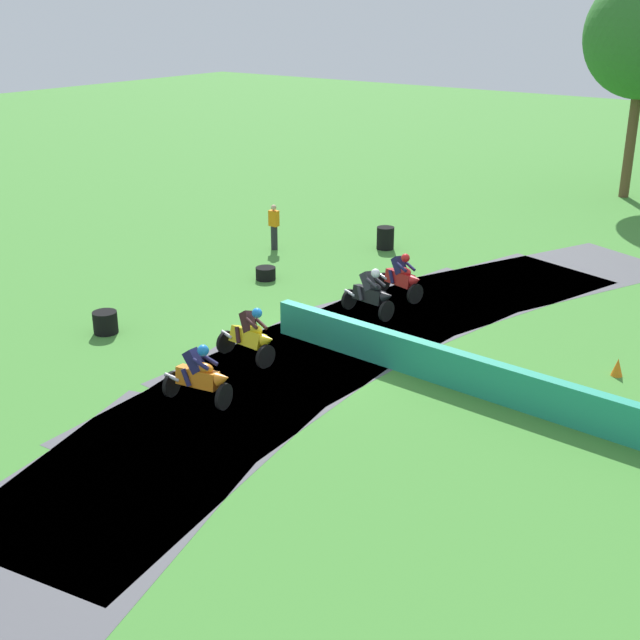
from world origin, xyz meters
TOP-DOWN VIEW (x-y plane):
  - ground_plane at (0.00, 0.00)m, footprint 120.00×120.00m
  - track_asphalt at (0.70, -0.04)m, footprint 8.05×27.33m
  - safety_barrier at (5.84, -0.31)m, footprint 14.93×1.09m
  - motorcycle_lead_red at (-0.54, 4.33)m, footprint 1.71×1.01m
  - motorcycle_chase_black at (-0.46, 2.56)m, footprint 1.71×0.87m
  - motorcycle_trailing_yellow at (-1.13, -1.84)m, footprint 1.70×0.90m
  - motorcycle_fourth_orange at (-0.43, -4.31)m, footprint 1.67×0.91m
  - tire_stack_near at (-3.76, 8.45)m, footprint 0.62×0.62m
  - tire_stack_mid_a at (-4.94, 3.22)m, footprint 0.64×0.64m
  - tire_stack_mid_b at (-5.44, -2.86)m, footprint 0.66×0.66m
  - track_marshal at (-6.91, 6.01)m, footprint 0.34×0.24m
  - traffic_cone at (6.54, 2.70)m, footprint 0.28×0.28m

SIDE VIEW (x-z plane):
  - ground_plane at x=0.00m, z-range 0.00..0.00m
  - track_asphalt at x=0.70m, z-range 0.00..0.01m
  - tire_stack_mid_a at x=-4.94m, z-range 0.00..0.40m
  - traffic_cone at x=6.54m, z-range 0.00..0.44m
  - tire_stack_mid_b at x=-5.44m, z-range 0.00..0.60m
  - tire_stack_near at x=-3.76m, z-range 0.00..0.80m
  - safety_barrier at x=5.84m, z-range 0.00..0.90m
  - motorcycle_trailing_yellow at x=-1.13m, z-range -0.08..1.34m
  - motorcycle_chase_black at x=-0.46m, z-range -0.06..1.37m
  - motorcycle_lead_red at x=-0.54m, z-range -0.05..1.37m
  - motorcycle_fourth_orange at x=-0.43m, z-range -0.05..1.37m
  - track_marshal at x=-6.91m, z-range 0.00..1.63m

